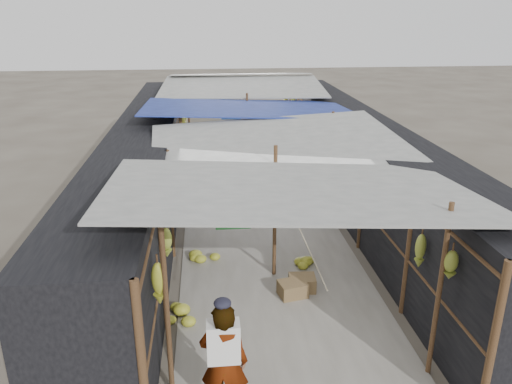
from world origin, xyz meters
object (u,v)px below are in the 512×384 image
object	(u,v)px
black_basin	(291,184)
shopper_blue	(241,149)
vendor_elderly	(224,362)
crate_near	(293,289)
vendor_seated	(315,203)

from	to	relation	value
black_basin	shopper_blue	bearing A→B (deg)	136.58
black_basin	shopper_blue	size ratio (longest dim) A/B	0.33
black_basin	vendor_elderly	xyz separation A→B (m)	(-2.32, -8.61, 0.74)
black_basin	vendor_elderly	distance (m)	8.95
black_basin	shopper_blue	world-z (taller)	shopper_blue
crate_near	vendor_seated	size ratio (longest dim) A/B	0.56
black_basin	vendor_seated	world-z (taller)	vendor_seated
vendor_elderly	vendor_seated	size ratio (longest dim) A/B	1.91
crate_near	black_basin	size ratio (longest dim) A/B	0.90
black_basin	crate_near	bearing A→B (deg)	-99.48
crate_near	black_basin	bearing A→B (deg)	68.28
black_basin	vendor_elderly	size ratio (longest dim) A/B	0.33
shopper_blue	vendor_seated	bearing A→B (deg)	-85.38
vendor_seated	black_basin	bearing A→B (deg)	-167.40
crate_near	vendor_seated	world-z (taller)	vendor_seated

